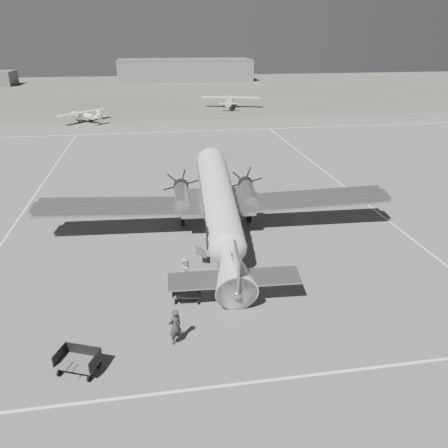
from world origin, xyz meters
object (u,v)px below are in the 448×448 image
Objects in this scene: passenger at (186,270)px; hangar_main at (185,70)px; light_plane_right at (230,102)px; baggage_cart_near at (187,293)px; ground_crew at (175,326)px; dc3_airliner at (219,208)px; light_plane_left at (85,117)px; baggage_cart_far at (78,362)px; ramp_agent at (186,271)px.

hangar_main is at bearing 11.31° from passenger.
light_plane_right is 70.56m from baggage_cart_near.
light_plane_right reaches higher than ground_crew.
light_plane_left is at bearing 110.27° from dc3_airliner.
light_plane_right is at bearing 87.86° from baggage_cart_near.
passenger is at bearing 75.10° from baggage_cart_far.
passenger is (5.42, 7.14, 0.25)m from baggage_cart_far.
dc3_airliner is 13.97× the size of ground_crew.
light_plane_right is at bearing -85.55° from hangar_main.
light_plane_right is 7.62× the size of passenger.
light_plane_left is at bearing -141.64° from light_plane_right.
light_plane_right is 68.42m from passenger.
light_plane_left is at bearing 119.01° from baggage_cart_far.
hangar_main is 3.50× the size of light_plane_right.
dc3_airliner is 8.34m from baggage_cart_near.
baggage_cart_far is (7.33, -62.33, -0.46)m from light_plane_left.
light_plane_right is at bearing -22.53° from light_plane_left.
ground_crew is at bearing -94.86° from hangar_main.
baggage_cart_far is (-5.32, -4.98, 0.06)m from baggage_cart_near.
light_plane_right is 6.18× the size of ground_crew.
hangar_main is 131.25m from ground_crew.
baggage_cart_far is 1.15× the size of ramp_agent.
dc3_airliner is 62.64m from light_plane_right.
light_plane_left is at bearing 112.36° from baggage_cart_near.
light_plane_right is (27.40, 11.64, 0.24)m from light_plane_left.
hangar_main is 4.34× the size of light_plane_left.
hangar_main reaches higher than baggage_cart_near.
light_plane_right reaches higher than baggage_cart_near.
dc3_airliner is 2.80× the size of light_plane_left.
light_plane_right is (11.73, 61.51, -1.34)m from dc3_airliner.
baggage_cart_near is at bearing 65.42° from baggage_cart_far.
dc3_airliner is at bearing -93.45° from hangar_main.
baggage_cart_near is 0.88× the size of ground_crew.
hangar_main is at bearing 89.37° from dc3_airliner.
light_plane_left is 0.81× the size of light_plane_right.
baggage_cart_near is 2.01m from ramp_agent.
light_plane_right is 68.61m from ramp_agent.
ramp_agent reaches higher than baggage_cart_near.
light_plane_left is 4.98× the size of ground_crew.
passenger is (12.75, -55.19, -0.22)m from light_plane_left.
dc3_airliner reaches higher than light_plane_right.
hangar_main is 133.02m from baggage_cart_far.
passenger is (0.11, 2.17, 0.31)m from baggage_cart_near.
dc3_airliner reaches higher than ground_crew.
hangar_main is 21.62× the size of ground_crew.
baggage_cart_near is (-3.03, -7.48, -2.10)m from dc3_airliner.
ramp_agent is (0.10, 1.97, 0.35)m from baggage_cart_near.
hangar_main reaches higher than light_plane_right.
ground_crew reaches higher than baggage_cart_far.
dc3_airliner is at bearing -37.83° from ramp_agent.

